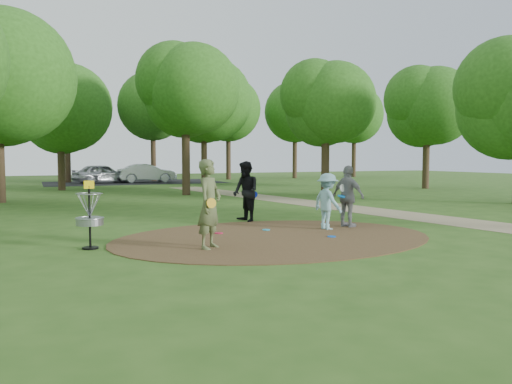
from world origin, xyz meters
name	(u,v)px	position (x,y,z in m)	size (l,w,h in m)	color
ground	(275,238)	(0.00, 0.00, 0.00)	(100.00, 100.00, 0.00)	#2D5119
dirt_clearing	(275,237)	(0.00, 0.00, 0.01)	(8.40, 8.40, 0.02)	#47301C
footpath	(417,217)	(6.50, 2.00, 0.01)	(2.00, 40.00, 0.01)	#8C7A5B
parking_lot	(135,182)	(2.00, 30.00, 0.00)	(14.00, 8.00, 0.01)	black
player_observer_with_disc	(210,204)	(-2.05, -0.82, 1.01)	(0.86, 0.86, 2.02)	#515C35
player_throwing_with_disc	(328,201)	(2.00, 0.68, 0.81)	(0.99, 1.12, 1.61)	#82B7C2
player_walking_with_disc	(246,191)	(0.56, 3.24, 0.97)	(0.84, 1.02, 1.94)	black
player_waiting_with_disc	(348,196)	(2.79, 0.81, 0.91)	(0.78, 1.16, 1.83)	gray
disc_ground_cyan	(266,230)	(0.30, 1.18, 0.03)	(0.22, 0.22, 0.02)	#18A0C7
disc_ground_blue	(332,236)	(1.33, -0.59, 0.03)	(0.22, 0.22, 0.02)	blue
disc_ground_red	(219,233)	(-1.12, 1.14, 0.03)	(0.22, 0.22, 0.02)	#C71340
car_left	(102,174)	(-0.64, 29.61, 0.76)	(1.80, 4.48, 1.53)	#9FA2A6
car_right	(147,173)	(2.87, 29.43, 0.76)	(1.61, 4.61, 1.52)	#B1B5B9
disc_golf_basket	(90,210)	(-4.50, 0.30, 0.87)	(0.63, 0.63, 1.54)	black
tree_ring	(212,87)	(1.64, 9.58, 5.13)	(36.67, 45.63, 9.14)	#332316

